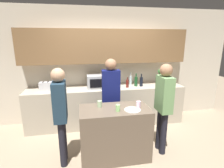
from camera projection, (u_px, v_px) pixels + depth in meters
name	position (u px, v px, depth m)	size (l,w,h in m)	color
ground_plane	(119.00, 161.00, 2.93)	(14.00, 14.00, 0.00)	gray
back_wall	(105.00, 58.00, 4.13)	(6.40, 0.40, 2.70)	beige
back_counter	(107.00, 106.00, 4.14)	(3.60, 0.62, 0.90)	#B7AD99
kitchen_island	(115.00, 133.00, 2.96)	(1.14, 0.61, 0.88)	brown
microwave	(99.00, 81.00, 3.97)	(0.52, 0.39, 0.30)	#B7BABC
toaster	(46.00, 86.00, 3.79)	(0.26, 0.16, 0.18)	silver
potted_plant	(160.00, 77.00, 4.21)	(0.14, 0.14, 0.39)	brown
bottle_0	(127.00, 84.00, 4.00)	(0.06, 0.06, 0.24)	maroon
bottle_1	(131.00, 80.00, 4.19)	(0.06, 0.06, 0.31)	silver
bottle_2	(136.00, 81.00, 4.11)	(0.08, 0.08, 0.30)	#194723
bottle_3	(141.00, 81.00, 4.10)	(0.08, 0.08, 0.29)	black
plate_on_island	(132.00, 110.00, 2.77)	(0.26, 0.26, 0.01)	white
cup_0	(139.00, 104.00, 2.88)	(0.07, 0.07, 0.11)	silver
cup_1	(118.00, 108.00, 2.73)	(0.07, 0.07, 0.11)	#A0E589
cup_2	(100.00, 104.00, 2.90)	(0.08, 0.08, 0.11)	#B2D19F
person_left	(111.00, 93.00, 3.37)	(0.35, 0.21, 1.63)	black
person_center	(164.00, 102.00, 2.98)	(0.21, 0.34, 1.60)	black
person_right	(60.00, 110.00, 2.67)	(0.21, 0.34, 1.58)	black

